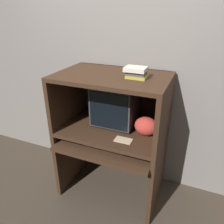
{
  "coord_description": "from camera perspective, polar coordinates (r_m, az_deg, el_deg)",
  "views": [
    {
      "loc": [
        0.73,
        -1.42,
        1.85
      ],
      "look_at": [
        -0.0,
        0.33,
        0.95
      ],
      "focal_mm": 35.0,
      "sensor_mm": 36.0,
      "label": 1
    }
  ],
  "objects": [
    {
      "name": "ground_plane",
      "position": [
        2.45,
        -3.24,
        -23.97
      ],
      "size": [
        12.0,
        12.0,
        0.0
      ],
      "primitive_type": "plane",
      "color": "#3D3328"
    },
    {
      "name": "wall_back",
      "position": [
        2.33,
        3.83,
        11.53
      ],
      "size": [
        6.0,
        0.06,
        2.6
      ],
      "color": "gray",
      "rests_on": "ground_plane"
    },
    {
      "name": "desk_base",
      "position": [
        2.34,
        -0.47,
        -12.33
      ],
      "size": [
        1.03,
        0.72,
        0.67
      ],
      "color": "#382316",
      "rests_on": "ground_plane"
    },
    {
      "name": "desk_monitor_shelf",
      "position": [
        2.19,
        0.04,
        -4.71
      ],
      "size": [
        1.03,
        0.66,
        0.12
      ],
      "color": "#382316",
      "rests_on": "desk_base"
    },
    {
      "name": "hutch_upper",
      "position": [
        2.05,
        0.41,
        5.36
      ],
      "size": [
        1.03,
        0.66,
        0.54
      ],
      "color": "#382316",
      "rests_on": "desk_monitor_shelf"
    },
    {
      "name": "crt_monitor",
      "position": [
        2.18,
        1.02,
        2.06
      ],
      "size": [
        0.41,
        0.39,
        0.41
      ],
      "color": "#333338",
      "rests_on": "desk_monitor_shelf"
    },
    {
      "name": "keyboard",
      "position": [
        2.11,
        -1.64,
        -8.49
      ],
      "size": [
        0.4,
        0.15,
        0.03
      ],
      "color": "beige",
      "rests_on": "desk_base"
    },
    {
      "name": "mouse",
      "position": [
        2.05,
        4.86,
        -9.78
      ],
      "size": [
        0.06,
        0.04,
        0.03
      ],
      "color": "#B7B7B7",
      "rests_on": "desk_base"
    },
    {
      "name": "snack_bag",
      "position": [
        2.04,
        8.89,
        -3.69
      ],
      "size": [
        0.22,
        0.16,
        0.18
      ],
      "color": "#BC382D",
      "rests_on": "desk_monitor_shelf"
    },
    {
      "name": "book_stack",
      "position": [
        1.87,
        6.33,
        10.26
      ],
      "size": [
        0.19,
        0.14,
        0.09
      ],
      "color": "gold",
      "rests_on": "hutch_upper"
    },
    {
      "name": "paper_card",
      "position": [
        1.98,
        2.95,
        -7.35
      ],
      "size": [
        0.16,
        0.1,
        0.0
      ],
      "color": "#CCB28C",
      "rests_on": "desk_monitor_shelf"
    }
  ]
}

